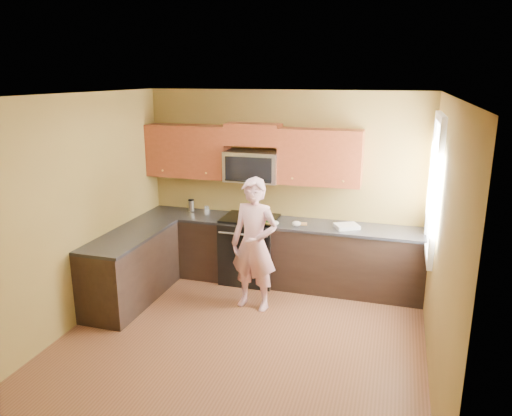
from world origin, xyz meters
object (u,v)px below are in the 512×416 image
at_px(woman, 254,245).
at_px(frying_pan, 250,221).
at_px(microwave, 253,181).
at_px(butter_tub, 269,225).
at_px(stove, 250,249).
at_px(travel_mug, 192,211).

xyz_separation_m(woman, frying_pan, (-0.25, 0.63, 0.10)).
xyz_separation_m(microwave, frying_pan, (0.05, -0.29, -0.50)).
distance_m(frying_pan, butter_tub, 0.29).
bearing_deg(microwave, frying_pan, -80.60).
xyz_separation_m(stove, butter_tub, (0.33, -0.19, 0.45)).
bearing_deg(frying_pan, woman, -85.58).
relative_size(frying_pan, butter_tub, 3.61).
bearing_deg(microwave, butter_tub, -43.05).
bearing_deg(travel_mug, microwave, -2.07).
height_order(microwave, frying_pan, microwave).
distance_m(microwave, woman, 1.15).
relative_size(butter_tub, travel_mug, 0.76).
bearing_deg(travel_mug, butter_tub, -14.88).
distance_m(microwave, frying_pan, 0.58).
relative_size(stove, microwave, 1.25).
relative_size(microwave, butter_tub, 5.49).
height_order(stove, travel_mug, travel_mug).
bearing_deg(stove, butter_tub, -29.21).
relative_size(stove, travel_mug, 5.22).
bearing_deg(stove, microwave, 90.00).
bearing_deg(woman, frying_pan, 120.79).
distance_m(woman, travel_mug, 1.60).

